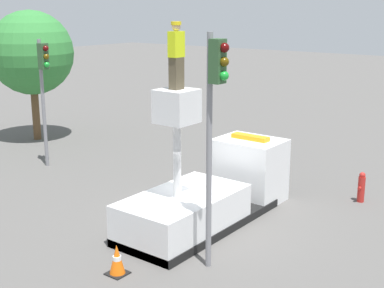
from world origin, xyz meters
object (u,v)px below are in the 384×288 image
(fire_hydrant, at_px, (361,187))
(bucket_truck, at_px, (211,194))
(traffic_light_pole, at_px, (214,107))
(traffic_light_across, at_px, (44,78))
(tree_left_bg, at_px, (31,53))
(traffic_cone_rear, at_px, (117,260))
(worker, at_px, (176,56))

(fire_hydrant, bearing_deg, bucket_truck, 144.16)
(traffic_light_pole, bearing_deg, fire_hydrant, -10.32)
(traffic_light_across, relative_size, tree_left_bg, 0.82)
(traffic_light_pole, xyz_separation_m, fire_hydrant, (6.78, -1.23, -3.56))
(fire_hydrant, relative_size, tree_left_bg, 0.17)
(traffic_light_pole, relative_size, fire_hydrant, 5.63)
(bucket_truck, relative_size, traffic_light_pole, 1.10)
(bucket_truck, xyz_separation_m, traffic_light_across, (0.58, 8.48, 2.79))
(fire_hydrant, xyz_separation_m, tree_left_bg, (-1.12, 15.77, 3.68))
(traffic_light_across, xyz_separation_m, traffic_cone_rear, (-4.78, -8.69, -3.25))
(traffic_cone_rear, bearing_deg, traffic_light_pole, -44.18)
(bucket_truck, xyz_separation_m, worker, (-1.61, 0.00, 4.25))
(tree_left_bg, bearing_deg, traffic_light_across, -121.40)
(traffic_light_across, xyz_separation_m, tree_left_bg, (2.57, 4.21, 0.58))
(worker, distance_m, traffic_cone_rear, 5.38)
(traffic_light_pole, height_order, traffic_cone_rear, traffic_light_pole)
(bucket_truck, bearing_deg, traffic_light_across, 86.09)
(bucket_truck, distance_m, traffic_cone_rear, 4.23)
(worker, relative_size, traffic_light_across, 0.34)
(traffic_light_across, relative_size, fire_hydrant, 4.98)
(worker, height_order, traffic_light_pole, worker)
(worker, relative_size, traffic_cone_rear, 2.28)
(worker, height_order, tree_left_bg, tree_left_bg)
(traffic_light_across, bearing_deg, traffic_light_pole, -106.66)
(traffic_cone_rear, bearing_deg, bucket_truck, 2.86)
(traffic_light_across, bearing_deg, traffic_cone_rear, -118.81)
(traffic_light_pole, height_order, traffic_light_across, traffic_light_pole)
(bucket_truck, bearing_deg, fire_hydrant, -35.84)
(worker, height_order, traffic_cone_rear, worker)
(bucket_truck, height_order, fire_hydrant, bucket_truck)
(bucket_truck, height_order, traffic_light_across, traffic_light_across)
(traffic_light_pole, relative_size, traffic_cone_rear, 7.53)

